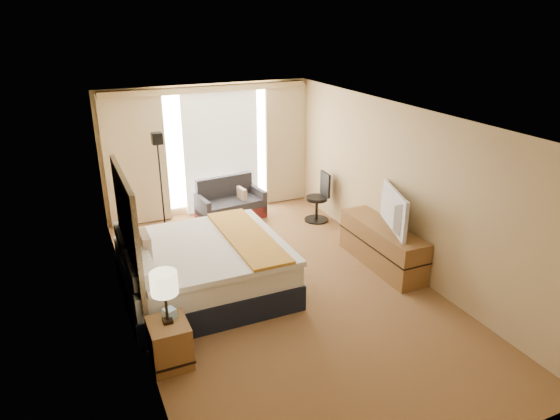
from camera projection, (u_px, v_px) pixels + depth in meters
name	position (u px, v px, depth m)	size (l,w,h in m)	color
floor	(279.00, 288.00, 7.53)	(4.20, 7.00, 0.02)	#502216
ceiling	(279.00, 116.00, 6.57)	(4.20, 7.00, 0.02)	silver
wall_back	(208.00, 150.00, 10.02)	(4.20, 0.02, 2.60)	tan
wall_front	(453.00, 351.00, 4.08)	(4.20, 0.02, 2.60)	tan
wall_left	(126.00, 233.00, 6.25)	(0.02, 7.00, 2.60)	tan
wall_right	(401.00, 188.00, 7.85)	(0.02, 7.00, 2.60)	tan
headboard	(127.00, 228.00, 6.44)	(0.06, 1.85, 1.50)	black
nightstand_left	(170.00, 343.00, 5.83)	(0.45, 0.52, 0.55)	brown
nightstand_right	(135.00, 255.00, 7.95)	(0.45, 0.52, 0.55)	brown
media_dresser	(382.00, 245.00, 8.09)	(0.50, 1.80, 0.70)	brown
window	(221.00, 148.00, 10.08)	(2.30, 0.02, 2.30)	white
curtains	(209.00, 146.00, 9.88)	(4.12, 0.19, 2.56)	#CAB28E
bed	(203.00, 268.00, 7.25)	(2.29, 2.09, 1.11)	black
loveseat	(230.00, 205.00, 10.03)	(1.37, 0.84, 0.81)	#531817
floor_lamp	(159.00, 164.00, 8.82)	(0.25, 0.25, 1.94)	black
desk_chair	(319.00, 200.00, 9.83)	(0.48, 0.48, 0.98)	black
lamp_left	(164.00, 284.00, 5.56)	(0.31, 0.31, 0.65)	black
lamp_right	(127.00, 216.00, 7.62)	(0.26, 0.26, 0.56)	black
tissue_box	(170.00, 313.00, 5.82)	(0.13, 0.13, 0.12)	#94C4E6
telephone	(133.00, 237.00, 7.83)	(0.17, 0.13, 0.07)	black
television	(387.00, 210.00, 7.72)	(1.12, 0.15, 0.65)	black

